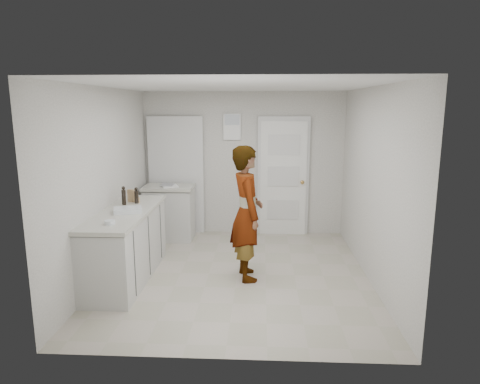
# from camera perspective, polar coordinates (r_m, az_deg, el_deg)

# --- Properties ---
(ground) EXTENTS (4.00, 4.00, 0.00)m
(ground) POSITION_cam_1_polar(r_m,az_deg,el_deg) (5.94, -0.38, -10.89)
(ground) COLOR #AAA58F
(ground) RESTS_ON ground
(room_shell) EXTENTS (4.00, 4.00, 4.00)m
(room_shell) POSITION_cam_1_polar(r_m,az_deg,el_deg) (7.56, -0.85, 2.04)
(room_shell) COLOR #A8A79F
(room_shell) RESTS_ON ground
(main_counter) EXTENTS (0.64, 1.96, 0.93)m
(main_counter) POSITION_cam_1_polar(r_m,az_deg,el_deg) (5.87, -14.90, -7.14)
(main_counter) COLOR silver
(main_counter) RESTS_ON ground
(side_counter) EXTENTS (0.84, 0.61, 0.93)m
(side_counter) POSITION_cam_1_polar(r_m,az_deg,el_deg) (7.44, -9.35, -2.96)
(side_counter) COLOR silver
(side_counter) RESTS_ON ground
(person) EXTENTS (0.56, 0.73, 1.77)m
(person) POSITION_cam_1_polar(r_m,az_deg,el_deg) (5.57, 0.91, -2.84)
(person) COLOR silver
(person) RESTS_ON ground
(cake_mix_box) EXTENTS (0.12, 0.08, 0.17)m
(cake_mix_box) POSITION_cam_1_polar(r_m,az_deg,el_deg) (6.22, -14.29, -0.48)
(cake_mix_box) COLOR olive
(cake_mix_box) RESTS_ON main_counter
(spice_jar) EXTENTS (0.05, 0.05, 0.08)m
(spice_jar) POSITION_cam_1_polar(r_m,az_deg,el_deg) (6.13, -13.42, -1.06)
(spice_jar) COLOR tan
(spice_jar) RESTS_ON main_counter
(oil_cruet_a) EXTENTS (0.06, 0.06, 0.23)m
(oil_cruet_a) POSITION_cam_1_polar(r_m,az_deg,el_deg) (6.10, -13.64, -0.48)
(oil_cruet_a) COLOR black
(oil_cruet_a) RESTS_ON main_counter
(oil_cruet_b) EXTENTS (0.06, 0.06, 0.26)m
(oil_cruet_b) POSITION_cam_1_polar(r_m,az_deg,el_deg) (6.04, -15.24, -0.51)
(oil_cruet_b) COLOR black
(oil_cruet_b) RESTS_ON main_counter
(baking_dish) EXTENTS (0.40, 0.34, 0.06)m
(baking_dish) POSITION_cam_1_polar(r_m,az_deg,el_deg) (5.62, -14.73, -2.37)
(baking_dish) COLOR silver
(baking_dish) RESTS_ON main_counter
(egg_bowl) EXTENTS (0.12, 0.12, 0.05)m
(egg_bowl) POSITION_cam_1_polar(r_m,az_deg,el_deg) (5.13, -16.97, -3.88)
(egg_bowl) COLOR silver
(egg_bowl) RESTS_ON main_counter
(papers) EXTENTS (0.35, 0.39, 0.01)m
(papers) POSITION_cam_1_polar(r_m,az_deg,el_deg) (7.31, -9.33, 0.81)
(papers) COLOR white
(papers) RESTS_ON side_counter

